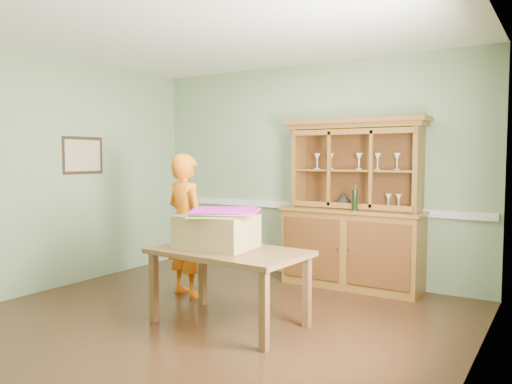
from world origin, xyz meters
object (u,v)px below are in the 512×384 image
Objects in this scene: person at (186,225)px; china_hutch at (353,228)px; cardboard_box at (217,232)px; dining_table at (229,258)px.

china_hutch is at bearing -123.23° from person.
china_hutch is 3.01× the size of cardboard_box.
china_hutch reaches higher than person.
person is (-1.42, -1.32, 0.09)m from china_hutch.
cardboard_box is at bearing -179.95° from dining_table.
dining_table is at bearing -3.03° from cardboard_box.
person reaches higher than dining_table.
person is at bearing 146.56° from cardboard_box.
cardboard_box is 0.99m from person.
china_hutch is 1.96m from cardboard_box.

